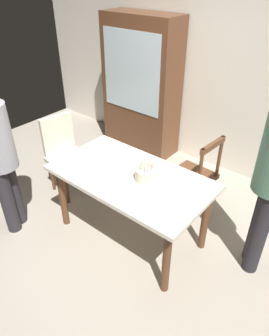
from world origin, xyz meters
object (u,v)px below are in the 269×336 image
object	(u,v)px
plate_far_side	(137,163)
dining_table	(130,184)
chair_spindle_back	(194,177)
chair_upholstered	(64,151)
plate_near_celebrant	(84,167)
china_cabinet	(141,86)
plate_near_guest	(158,205)
birthday_cake	(146,175)

from	to	relation	value
plate_far_side	dining_table	bearing A→B (deg)	-68.27
chair_spindle_back	dining_table	bearing A→B (deg)	-110.30
chair_spindle_back	chair_upholstered	bearing A→B (deg)	-156.82
plate_near_celebrant	china_cabinet	xyz separation A→B (m)	(-0.70, 1.75, 0.19)
dining_table	chair_spindle_back	bearing A→B (deg)	69.70
plate_far_side	china_cabinet	bearing A→B (deg)	127.39
plate_near_guest	chair_upholstered	world-z (taller)	chair_upholstered
birthday_cake	chair_spindle_back	world-z (taller)	birthday_cake
chair_upholstered	plate_near_celebrant	bearing A→B (deg)	-23.86
plate_far_side	china_cabinet	size ratio (longest dim) A/B	0.12
chair_spindle_back	china_cabinet	size ratio (longest dim) A/B	0.50
plate_near_guest	dining_table	bearing A→B (deg)	157.31
dining_table	china_cabinet	bearing A→B (deg)	125.74
plate_far_side	plate_near_guest	distance (m)	0.65
dining_table	plate_near_guest	xyz separation A→B (m)	(0.46, -0.19, 0.11)
chair_upholstered	china_cabinet	size ratio (longest dim) A/B	0.50
dining_table	plate_far_side	distance (m)	0.23
plate_near_guest	china_cabinet	xyz separation A→B (m)	(-1.58, 1.75, 0.19)
dining_table	chair_upholstered	size ratio (longest dim) A/B	1.60
birthday_cake	chair_upholstered	xyz separation A→B (m)	(-1.32, 0.11, -0.29)
dining_table	china_cabinet	size ratio (longest dim) A/B	0.80
dining_table	chair_upholstered	world-z (taller)	chair_upholstered
birthday_cake	chair_spindle_back	bearing A→B (deg)	81.61
plate_near_celebrant	chair_spindle_back	distance (m)	1.20
birthday_cake	plate_near_guest	xyz separation A→B (m)	(0.29, -0.21, -0.06)
chair_upholstered	plate_far_side	bearing A→B (deg)	3.10
birthday_cake	plate_near_guest	size ratio (longest dim) A/B	1.27
china_cabinet	birthday_cake	bearing A→B (deg)	-50.02
chair_spindle_back	chair_upholstered	distance (m)	1.55
dining_table	chair_spindle_back	distance (m)	0.81
chair_upholstered	china_cabinet	bearing A→B (deg)	88.93
plate_near_celebrant	plate_near_guest	distance (m)	0.87
plate_near_celebrant	plate_far_side	distance (m)	0.51
chair_upholstered	china_cabinet	xyz separation A→B (m)	(0.03, 1.43, 0.42)
dining_table	plate_near_guest	world-z (taller)	plate_near_guest
dining_table	birthday_cake	world-z (taller)	birthday_cake
birthday_cake	china_cabinet	world-z (taller)	china_cabinet
plate_near_celebrant	plate_near_guest	size ratio (longest dim) A/B	1.00
birthday_cake	chair_upholstered	distance (m)	1.35
dining_table	plate_far_side	world-z (taller)	plate_far_side
birthday_cake	plate_far_side	size ratio (longest dim) A/B	1.27
dining_table	china_cabinet	xyz separation A→B (m)	(-1.12, 1.56, 0.30)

